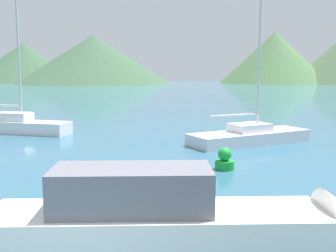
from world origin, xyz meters
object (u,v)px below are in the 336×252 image
(sailboat_inner, at_px, (250,134))
(buoy_marker, at_px, (225,160))
(motorboat_near, at_px, (186,222))
(sailboat_middle, at_px, (14,124))

(sailboat_inner, relative_size, buoy_marker, 13.37)
(motorboat_near, height_order, sailboat_inner, sailboat_inner)
(sailboat_inner, distance_m, buoy_marker, 5.95)
(sailboat_middle, xyz_separation_m, buoy_marker, (12.13, -7.77, -0.18))
(sailboat_inner, xyz_separation_m, buoy_marker, (-1.38, -5.79, -0.11))
(sailboat_middle, height_order, buoy_marker, sailboat_middle)
(motorboat_near, relative_size, sailboat_middle, 0.78)
(motorboat_near, distance_m, sailboat_inner, 13.12)
(motorboat_near, relative_size, buoy_marker, 10.12)
(motorboat_near, xyz_separation_m, buoy_marker, (0.98, 7.12, -0.21))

